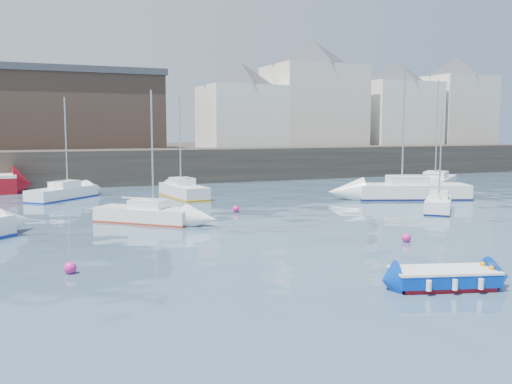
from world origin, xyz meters
name	(u,v)px	position (x,y,z in m)	size (l,w,h in m)	color
water	(399,273)	(0.00, 0.00, 0.00)	(220.00, 220.00, 0.00)	#2D4760
quay_wall	(154,166)	(0.00, 35.00, 1.50)	(90.00, 5.00, 3.00)	#28231E
land_strip	(118,158)	(0.00, 53.00, 1.40)	(90.00, 32.00, 2.80)	#28231E
bldg_east_a	(313,93)	(20.00, 42.00, 8.81)	(13.36, 13.36, 11.80)	beige
bldg_east_b	(396,103)	(31.00, 41.50, 7.87)	(11.88, 11.88, 9.95)	white
bldg_east_c	(455,100)	(40.00, 41.50, 8.37)	(11.14, 11.14, 10.95)	beige
bldg_east_d	(241,105)	(11.00, 41.50, 7.36)	(11.14, 11.14, 8.95)	white
warehouse	(72,110)	(-6.00, 43.00, 6.62)	(16.40, 10.40, 7.60)	#3D2D26
blue_dinghy	(444,277)	(0.10, -2.00, 0.33)	(3.36, 2.19, 0.59)	maroon
sailboat_b	(145,214)	(-5.49, 13.60, 0.44)	(4.90, 4.80, 6.69)	white
sailboat_c	(439,204)	(11.08, 10.84, 0.43)	(3.95, 4.06, 5.65)	white
sailboat_d	(412,191)	(13.44, 16.23, 0.58)	(7.87, 4.98, 9.58)	white
sailboat_f	(183,190)	(-0.66, 23.28, 0.50)	(2.26, 5.60, 7.10)	white
sailboat_g	(436,182)	(20.22, 21.60, 0.49)	(6.69, 6.04, 8.68)	white
sailboat_h	(63,193)	(-8.52, 25.62, 0.45)	(5.08, 4.97, 6.93)	white
buoy_near	(70,274)	(-10.04, 4.27, 0.00)	(0.41, 0.41, 0.41)	#E01E80
buoy_mid	(406,242)	(3.58, 4.20, 0.00)	(0.39, 0.39, 0.39)	#E01E80
buoy_far	(236,212)	(0.13, 15.24, 0.00)	(0.41, 0.41, 0.41)	#E01E80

